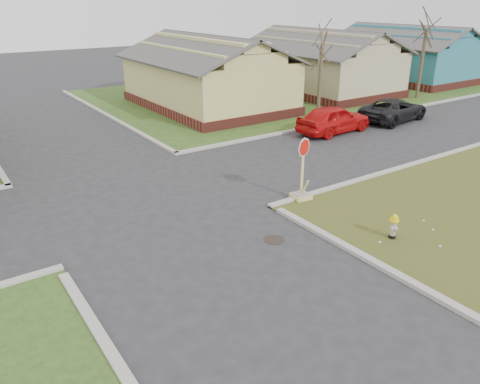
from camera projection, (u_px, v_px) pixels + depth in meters
ground at (202, 254)px, 13.31m from camera, size 120.00×120.00×0.00m
verge_far_right at (324, 86)px, 38.48m from camera, size 37.00×19.00×0.05m
curbs at (134, 197)px, 17.11m from camera, size 80.00×40.00×0.12m
manhole at (274, 240)px, 14.07m from camera, size 0.64×0.64×0.01m
side_house_yellow at (207, 74)px, 30.25m from camera, size 7.60×11.60×4.70m
side_house_tan at (320, 63)px, 35.46m from camera, size 7.60×11.60×4.70m
side_house_teal at (405, 54)px, 40.68m from camera, size 7.60×11.60×4.70m
tree_mid_right at (320, 82)px, 27.55m from camera, size 0.22×0.22×4.20m
tree_far_right at (421, 64)px, 32.89m from camera, size 0.22×0.22×4.76m
fire_hydrant at (394, 225)px, 13.93m from camera, size 0.29×0.29×0.79m
stop_sign at (302, 186)px, 16.69m from camera, size 0.64×0.63×2.26m
red_sedan at (334, 119)px, 24.96m from camera, size 4.49×1.99×1.50m
dark_pickup at (394, 110)px, 27.45m from camera, size 4.99×2.78×1.32m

